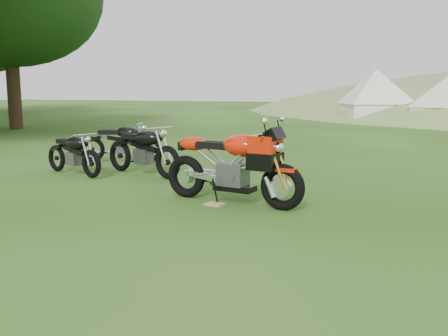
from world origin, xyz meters
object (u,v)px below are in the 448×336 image
at_px(vintage_moto_d, 120,141).
at_px(tent_mid, 446,99).
at_px(vintage_moto_b, 143,149).
at_px(tent_left, 375,96).
at_px(vintage_moto_c, 73,152).
at_px(sport_motorcycle, 232,160).
at_px(plywood_board, 214,204).

distance_m(vintage_moto_d, tent_mid, 18.36).
bearing_deg(vintage_moto_b, tent_left, 100.73).
xyz_separation_m(vintage_moto_c, vintage_moto_d, (-0.07, 1.80, 0.04)).
bearing_deg(tent_left, vintage_moto_d, -126.14).
height_order(vintage_moto_b, vintage_moto_c, vintage_moto_b).
xyz_separation_m(vintage_moto_c, tent_mid, (7.61, 18.47, 0.76)).
xyz_separation_m(sport_motorcycle, tent_left, (0.38, 20.93, 0.68)).
distance_m(sport_motorcycle, tent_left, 20.95).
distance_m(plywood_board, vintage_moto_d, 4.93).
relative_size(vintage_moto_c, tent_mid, 0.61).
xyz_separation_m(sport_motorcycle, tent_mid, (3.78, 19.70, 0.55)).
xyz_separation_m(sport_motorcycle, vintage_moto_d, (-3.90, 3.03, -0.17)).
height_order(vintage_moto_b, vintage_moto_d, vintage_moto_b).
height_order(vintage_moto_d, tent_left, tent_left).
height_order(plywood_board, tent_mid, tent_mid).
distance_m(vintage_moto_b, tent_mid, 19.09).
bearing_deg(sport_motorcycle, tent_left, 98.72).
xyz_separation_m(plywood_board, tent_left, (0.58, 21.12, 1.34)).
xyz_separation_m(vintage_moto_b, tent_left, (2.89, 19.25, 0.82)).
xyz_separation_m(plywood_board, tent_mid, (3.98, 19.89, 1.21)).
bearing_deg(vintage_moto_b, vintage_moto_c, -141.58).
height_order(sport_motorcycle, vintage_moto_d, sport_motorcycle).
bearing_deg(vintage_moto_b, vintage_moto_d, 155.19).
bearing_deg(vintage_moto_c, vintage_moto_b, 38.61).
xyz_separation_m(plywood_board, vintage_moto_d, (-3.70, 3.22, 0.48)).
bearing_deg(sport_motorcycle, vintage_moto_b, 155.85).
distance_m(plywood_board, tent_left, 21.17).
bearing_deg(plywood_board, tent_mid, 78.69).
bearing_deg(sport_motorcycle, tent_mid, 88.91).
xyz_separation_m(vintage_moto_b, vintage_moto_d, (-1.39, 1.35, -0.04)).
bearing_deg(vintage_moto_d, vintage_moto_b, -61.97).
bearing_deg(tent_mid, tent_left, 170.52).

